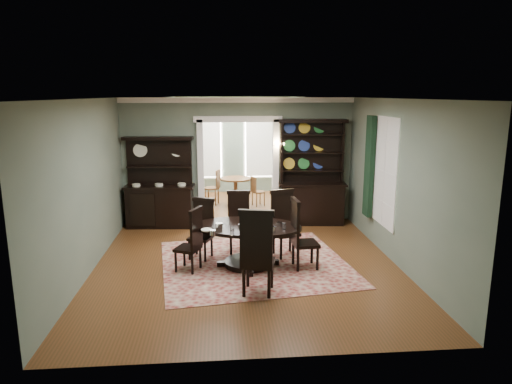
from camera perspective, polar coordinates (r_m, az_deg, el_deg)
room at (r=8.06m, az=-1.26°, el=1.41°), size 5.51×6.01×3.01m
parlor at (r=13.49m, az=-2.73°, el=5.49°), size 3.51×3.50×3.01m
doorway_trim at (r=10.97m, az=-2.23°, el=4.49°), size 2.08×0.25×2.57m
right_window at (r=9.46m, az=14.91°, el=2.75°), size 0.15×1.47×2.12m
wall_sconce at (r=10.87m, az=2.83°, el=5.86°), size 0.27×0.21×0.21m
rug at (r=8.57m, az=-0.19°, el=-8.85°), size 3.72×3.55×0.01m
dining_table at (r=8.29m, az=-1.02°, el=-5.74°), size 2.17×2.15×0.77m
centerpiece at (r=8.11m, az=-1.23°, el=-3.89°), size 1.50×0.97×0.25m
chair_far_left at (r=8.77m, az=-6.73°, el=-4.31°), size 0.55×0.53×1.15m
chair_far_mid at (r=9.08m, az=-2.15°, el=-3.46°), size 0.47×0.43×1.21m
chair_far_right at (r=8.86m, az=3.48°, el=-3.62°), size 0.58×0.56×1.28m
chair_end_left at (r=8.08m, az=-7.94°, el=-5.77°), size 0.54×0.55×1.16m
chair_end_right at (r=8.17m, az=5.49°, el=-5.03°), size 0.48×0.51×1.28m
chair_near at (r=7.00m, az=0.13°, el=-7.35°), size 0.62×0.60×1.41m
sideboard at (r=10.95m, az=-11.91°, el=-0.44°), size 1.65×0.68×2.12m
welsh_dresser at (r=11.04m, az=6.97°, el=0.72°), size 1.65×0.74×2.50m
parlor_table at (r=12.73m, az=-2.57°, el=0.53°), size 0.86×0.86×0.79m
parlor_chair_left at (r=12.93m, az=-5.25°, el=0.74°), size 0.46×0.45×0.99m
parlor_chair_right at (r=12.72m, az=0.06°, el=0.22°), size 0.40×0.39×0.84m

